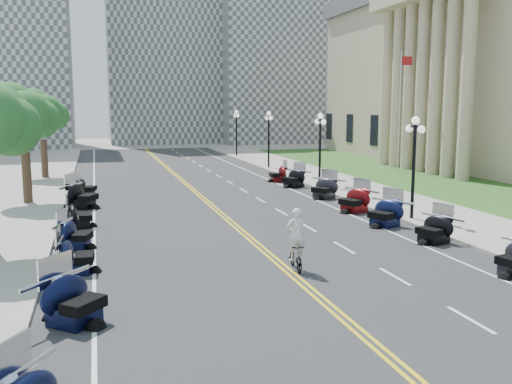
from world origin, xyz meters
TOP-DOWN VIEW (x-y plane):
  - ground at (0.00, 0.00)m, footprint 160.00×160.00m
  - road at (0.00, 10.00)m, footprint 16.00×90.00m
  - centerline_yellow_a at (-0.12, 10.00)m, footprint 0.12×90.00m
  - centerline_yellow_b at (0.12, 10.00)m, footprint 0.12×90.00m
  - edge_line_north at (6.40, 10.00)m, footprint 0.12×90.00m
  - edge_line_south at (-6.40, 10.00)m, footprint 0.12×90.00m
  - lane_dash_4 at (3.20, -8.00)m, footprint 0.12×2.00m
  - lane_dash_5 at (3.20, -4.00)m, footprint 0.12×2.00m
  - lane_dash_6 at (3.20, 0.00)m, footprint 0.12×2.00m
  - lane_dash_7 at (3.20, 4.00)m, footprint 0.12×2.00m
  - lane_dash_8 at (3.20, 8.00)m, footprint 0.12×2.00m
  - lane_dash_9 at (3.20, 12.00)m, footprint 0.12×2.00m
  - lane_dash_10 at (3.20, 16.00)m, footprint 0.12×2.00m
  - lane_dash_11 at (3.20, 20.00)m, footprint 0.12×2.00m
  - lane_dash_12 at (3.20, 24.00)m, footprint 0.12×2.00m
  - lane_dash_13 at (3.20, 28.00)m, footprint 0.12×2.00m
  - lane_dash_14 at (3.20, 32.00)m, footprint 0.12×2.00m
  - lane_dash_15 at (3.20, 36.00)m, footprint 0.12×2.00m
  - lane_dash_16 at (3.20, 40.00)m, footprint 0.12×2.00m
  - lane_dash_17 at (3.20, 44.00)m, footprint 0.12×2.00m
  - lane_dash_18 at (3.20, 48.00)m, footprint 0.12×2.00m
  - lane_dash_19 at (3.20, 52.00)m, footprint 0.12×2.00m
  - sidewalk_north at (10.50, 10.00)m, footprint 5.00×90.00m
  - sidewalk_south at (-10.50, 10.00)m, footprint 5.00×90.00m
  - lawn at (17.50, 18.00)m, footprint 9.00×60.00m
  - distant_block_b at (4.00, 68.00)m, footprint 16.00×12.00m
  - distant_block_c at (22.00, 65.00)m, footprint 20.00×14.00m
  - street_lamp_2 at (8.60, 4.00)m, footprint 0.50×1.20m
  - street_lamp_3 at (8.60, 16.00)m, footprint 0.50×1.20m
  - street_lamp_4 at (8.60, 28.00)m, footprint 0.50×1.20m
  - street_lamp_5 at (8.60, 40.00)m, footprint 0.50×1.20m
  - flagpole at (18.00, 22.00)m, footprint 1.10×0.20m
  - tree_3 at (-10.00, 14.00)m, footprint 4.80×4.80m
  - tree_4 at (-10.00, 26.00)m, footprint 4.80×4.80m
  - motorcycle_n_5 at (7.09, -0.23)m, footprint 2.35×2.35m
  - motorcycle_n_6 at (6.73, 3.23)m, footprint 2.72×2.72m
  - motorcycle_n_7 at (6.90, 6.91)m, footprint 2.69×2.69m
  - motorcycle_n_8 at (7.09, 11.50)m, footprint 2.80×2.80m
  - motorcycle_n_9 at (6.91, 16.56)m, footprint 2.63×2.63m
  - motorcycle_n_10 at (6.77, 19.53)m, footprint 1.96×1.96m
  - motorcycle_s_4 at (-6.88, -5.45)m, footprint 2.91×2.91m
  - motorcycle_s_5 at (-6.98, -0.72)m, footprint 2.00×2.00m
  - motorcycle_s_6 at (-7.09, 2.79)m, footprint 2.29×2.29m
  - motorcycle_s_7 at (-7.06, 6.78)m, footprint 1.96×1.96m
  - motorcycle_s_8 at (-7.03, 11.96)m, footprint 2.98×2.98m
  - motorcycle_s_9 at (-6.89, 16.18)m, footprint 2.29×2.29m
  - bicycle at (0.29, -2.40)m, footprint 0.60×1.62m
  - cyclist_rider at (0.29, -2.40)m, footprint 0.67×0.44m

SIDE VIEW (x-z plane):
  - ground at x=0.00m, z-range 0.00..0.00m
  - road at x=0.00m, z-range 0.00..0.01m
  - centerline_yellow_a at x=-0.12m, z-range 0.01..0.01m
  - centerline_yellow_b at x=0.12m, z-range 0.01..0.01m
  - edge_line_north at x=6.40m, z-range 0.01..0.01m
  - edge_line_south at x=-6.40m, z-range 0.01..0.01m
  - lane_dash_4 at x=3.20m, z-range 0.01..0.01m
  - lane_dash_5 at x=3.20m, z-range 0.01..0.01m
  - lane_dash_6 at x=3.20m, z-range 0.01..0.01m
  - lane_dash_7 at x=3.20m, z-range 0.01..0.01m
  - lane_dash_8 at x=3.20m, z-range 0.01..0.01m
  - lane_dash_9 at x=3.20m, z-range 0.01..0.01m
  - lane_dash_10 at x=3.20m, z-range 0.01..0.01m
  - lane_dash_11 at x=3.20m, z-range 0.01..0.01m
  - lane_dash_12 at x=3.20m, z-range 0.01..0.01m
  - lane_dash_13 at x=3.20m, z-range 0.01..0.01m
  - lane_dash_14 at x=3.20m, z-range 0.01..0.01m
  - lane_dash_15 at x=3.20m, z-range 0.01..0.01m
  - lane_dash_16 at x=3.20m, z-range 0.01..0.01m
  - lane_dash_17 at x=3.20m, z-range 0.01..0.01m
  - lane_dash_18 at x=3.20m, z-range 0.01..0.01m
  - lane_dash_19 at x=3.20m, z-range 0.01..0.01m
  - lawn at x=17.50m, z-range 0.00..0.10m
  - sidewalk_north at x=10.50m, z-range 0.00..0.15m
  - sidewalk_south at x=-10.50m, z-range 0.00..0.15m
  - bicycle at x=0.29m, z-range 0.00..0.95m
  - motorcycle_s_6 at x=-7.09m, z-range 0.00..1.27m
  - motorcycle_s_7 at x=-7.06m, z-range 0.00..1.27m
  - motorcycle_s_9 at x=-6.89m, z-range 0.00..1.28m
  - motorcycle_n_5 at x=7.09m, z-range 0.00..1.30m
  - motorcycle_s_5 at x=-6.98m, z-range 0.00..1.31m
  - motorcycle_n_10 at x=6.77m, z-range 0.00..1.32m
  - motorcycle_n_9 at x=6.91m, z-range 0.00..1.39m
  - motorcycle_n_8 at x=7.09m, z-range 0.00..1.41m
  - motorcycle_n_6 at x=6.73m, z-range 0.00..1.43m
  - motorcycle_n_7 at x=6.90m, z-range 0.00..1.43m
  - motorcycle_s_4 at x=-6.88m, z-range 0.00..1.44m
  - motorcycle_s_8 at x=-7.03m, z-range 0.00..1.57m
  - cyclist_rider at x=0.29m, z-range 0.95..2.78m
  - street_lamp_2 at x=8.60m, z-range 0.15..5.05m
  - street_lamp_3 at x=8.60m, z-range 0.15..5.05m
  - street_lamp_4 at x=8.60m, z-range 0.15..5.05m
  - street_lamp_5 at x=8.60m, z-range 0.15..5.05m
  - tree_3 at x=-10.00m, z-range 0.15..9.35m
  - tree_4 at x=-10.00m, z-range 0.15..9.35m
  - flagpole at x=18.00m, z-range 0.00..10.00m
  - distant_block_c at x=22.00m, z-range 0.00..22.00m
  - distant_block_b at x=4.00m, z-range 0.00..30.00m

